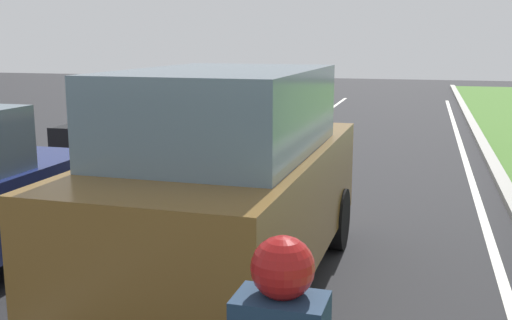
% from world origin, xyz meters
% --- Properties ---
extents(ground_plane, '(60.00, 60.00, 0.00)m').
position_xyz_m(ground_plane, '(0.00, 14.00, 0.00)').
color(ground_plane, '#262628').
extents(lane_line_center, '(0.12, 32.00, 0.01)m').
position_xyz_m(lane_line_center, '(-0.70, 14.00, 0.00)').
color(lane_line_center, silver).
rests_on(lane_line_center, ground).
extents(lane_line_right_edge, '(0.12, 32.00, 0.01)m').
position_xyz_m(lane_line_right_edge, '(3.60, 14.00, 0.00)').
color(lane_line_right_edge, silver).
rests_on(lane_line_right_edge, ground).
extents(curb_right, '(0.24, 48.00, 0.12)m').
position_xyz_m(curb_right, '(4.10, 14.00, 0.06)').
color(curb_right, '#9E9B93').
rests_on(curb_right, ground).
extents(car_suv_ahead, '(2.04, 4.53, 2.28)m').
position_xyz_m(car_suv_ahead, '(0.82, 8.56, 1.17)').
color(car_suv_ahead, brown).
rests_on(car_suv_ahead, ground).
extents(car_hatchback_far, '(1.76, 3.72, 1.78)m').
position_xyz_m(car_hatchback_far, '(-2.61, 13.48, 0.88)').
color(car_hatchback_far, black).
rests_on(car_hatchback_far, ground).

